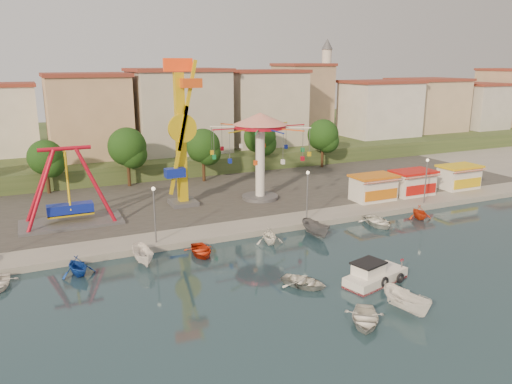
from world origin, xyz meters
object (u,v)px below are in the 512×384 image
kamikaze_tower (182,137)px  cabin_motorboat (374,277)px  rowboat_a (304,282)px  wave_swinger (260,137)px  skiff (407,302)px  pirate_ship_ride (68,188)px

kamikaze_tower → cabin_motorboat: (7.60, -25.22, -8.08)m
kamikaze_tower → rowboat_a: size_ratio=4.54×
wave_swinger → rowboat_a: size_ratio=3.19×
wave_swinger → rowboat_a: bearing=-106.9°
rowboat_a → skiff: (4.36, -6.44, 0.41)m
wave_swinger → skiff: wave_swinger is taller
kamikaze_tower → rowboat_a: bearing=-84.4°
pirate_ship_ride → rowboat_a: pirate_ship_ride is taller
pirate_ship_ride → rowboat_a: size_ratio=2.75×
kamikaze_tower → cabin_motorboat: bearing=-73.2°
kamikaze_tower → rowboat_a: kamikaze_tower is taller
pirate_ship_ride → skiff: size_ratio=2.46×
pirate_ship_ride → cabin_motorboat: (20.19, -23.50, -3.88)m
skiff → pirate_ship_ride: bearing=117.9°
kamikaze_tower → cabin_motorboat: kamikaze_tower is taller
pirate_ship_ride → kamikaze_tower: bearing=7.8°
wave_swinger → rowboat_a: (-6.81, -22.43, -7.82)m
wave_swinger → pirate_ship_ride: bearing=-178.4°
kamikaze_tower → skiff: size_ratio=4.06×
skiff → rowboat_a: bearing=117.7°
pirate_ship_ride → wave_swinger: (21.70, 0.59, 3.80)m
cabin_motorboat → rowboat_a: (-5.29, 1.67, -0.14)m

